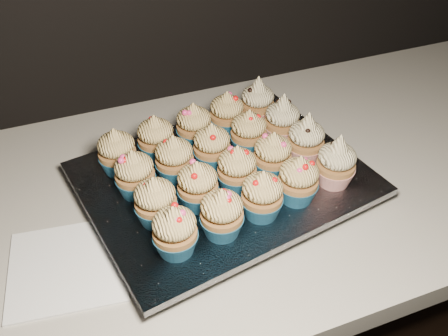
% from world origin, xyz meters
% --- Properties ---
extents(cabinet, '(2.40, 0.60, 0.86)m').
position_xyz_m(cabinet, '(0.00, 1.70, 0.43)').
color(cabinet, black).
rests_on(cabinet, ground).
extents(worktop, '(2.44, 0.64, 0.04)m').
position_xyz_m(worktop, '(0.00, 1.70, 0.88)').
color(worktop, silver).
rests_on(worktop, cabinet).
extents(napkin, '(0.18, 0.18, 0.00)m').
position_xyz_m(napkin, '(-0.26, 1.60, 0.90)').
color(napkin, white).
rests_on(napkin, worktop).
extents(baking_tray, '(0.46, 0.38, 0.02)m').
position_xyz_m(baking_tray, '(0.01, 1.68, 0.91)').
color(baking_tray, black).
rests_on(baking_tray, worktop).
extents(foil_lining, '(0.50, 0.42, 0.01)m').
position_xyz_m(foil_lining, '(0.01, 1.68, 0.93)').
color(foil_lining, silver).
rests_on(foil_lining, baking_tray).
extents(cupcake_0, '(0.06, 0.06, 0.08)m').
position_xyz_m(cupcake_0, '(-0.11, 1.55, 0.97)').
color(cupcake_0, '#1B5C81').
rests_on(cupcake_0, foil_lining).
extents(cupcake_1, '(0.06, 0.06, 0.08)m').
position_xyz_m(cupcake_1, '(-0.04, 1.56, 0.97)').
color(cupcake_1, '#1B5C81').
rests_on(cupcake_1, foil_lining).
extents(cupcake_2, '(0.06, 0.06, 0.08)m').
position_xyz_m(cupcake_2, '(0.03, 1.57, 0.97)').
color(cupcake_2, '#1B5C81').
rests_on(cupcake_2, foil_lining).
extents(cupcake_3, '(0.06, 0.06, 0.08)m').
position_xyz_m(cupcake_3, '(0.10, 1.58, 0.97)').
color(cupcake_3, '#1B5C81').
rests_on(cupcake_3, foil_lining).
extents(cupcake_4, '(0.06, 0.06, 0.10)m').
position_xyz_m(cupcake_4, '(0.17, 1.60, 0.97)').
color(cupcake_4, '#A82117').
rests_on(cupcake_4, foil_lining).
extents(cupcake_5, '(0.06, 0.06, 0.08)m').
position_xyz_m(cupcake_5, '(-0.12, 1.62, 0.97)').
color(cupcake_5, '#1B5C81').
rests_on(cupcake_5, foil_lining).
extents(cupcake_6, '(0.06, 0.06, 0.08)m').
position_xyz_m(cupcake_6, '(-0.05, 1.63, 0.97)').
color(cupcake_6, '#1B5C81').
rests_on(cupcake_6, foil_lining).
extents(cupcake_7, '(0.06, 0.06, 0.08)m').
position_xyz_m(cupcake_7, '(0.02, 1.64, 0.97)').
color(cupcake_7, '#1B5C81').
rests_on(cupcake_7, foil_lining).
extents(cupcake_8, '(0.06, 0.06, 0.08)m').
position_xyz_m(cupcake_8, '(0.09, 1.65, 0.97)').
color(cupcake_8, '#1B5C81').
rests_on(cupcake_8, foil_lining).
extents(cupcake_9, '(0.06, 0.06, 0.10)m').
position_xyz_m(cupcake_9, '(0.15, 1.67, 0.97)').
color(cupcake_9, '#A82117').
rests_on(cupcake_9, foil_lining).
extents(cupcake_10, '(0.06, 0.06, 0.08)m').
position_xyz_m(cupcake_10, '(-0.13, 1.69, 0.97)').
color(cupcake_10, '#1B5C81').
rests_on(cupcake_10, foil_lining).
extents(cupcake_11, '(0.06, 0.06, 0.08)m').
position_xyz_m(cupcake_11, '(-0.06, 1.70, 0.97)').
color(cupcake_11, '#1B5C81').
rests_on(cupcake_11, foil_lining).
extents(cupcake_12, '(0.06, 0.06, 0.08)m').
position_xyz_m(cupcake_12, '(0.00, 1.71, 0.97)').
color(cupcake_12, '#1B5C81').
rests_on(cupcake_12, foil_lining).
extents(cupcake_13, '(0.06, 0.06, 0.08)m').
position_xyz_m(cupcake_13, '(0.07, 1.72, 0.97)').
color(cupcake_13, '#1B5C81').
rests_on(cupcake_13, foil_lining).
extents(cupcake_14, '(0.06, 0.06, 0.10)m').
position_xyz_m(cupcake_14, '(0.14, 1.73, 0.97)').
color(cupcake_14, '#A82117').
rests_on(cupcake_14, foil_lining).
extents(cupcake_15, '(0.06, 0.06, 0.08)m').
position_xyz_m(cupcake_15, '(-0.15, 1.75, 0.97)').
color(cupcake_15, '#1B5C81').
rests_on(cupcake_15, foil_lining).
extents(cupcake_16, '(0.06, 0.06, 0.08)m').
position_xyz_m(cupcake_16, '(-0.08, 1.77, 0.97)').
color(cupcake_16, '#1B5C81').
rests_on(cupcake_16, foil_lining).
extents(cupcake_17, '(0.06, 0.06, 0.08)m').
position_xyz_m(cupcake_17, '(-0.01, 1.78, 0.97)').
color(cupcake_17, '#1B5C81').
rests_on(cupcake_17, foil_lining).
extents(cupcake_18, '(0.06, 0.06, 0.08)m').
position_xyz_m(cupcake_18, '(0.06, 1.79, 0.97)').
color(cupcake_18, '#1B5C81').
rests_on(cupcake_18, foil_lining).
extents(cupcake_19, '(0.06, 0.06, 0.10)m').
position_xyz_m(cupcake_19, '(0.13, 1.80, 0.97)').
color(cupcake_19, '#A82117').
rests_on(cupcake_19, foil_lining).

